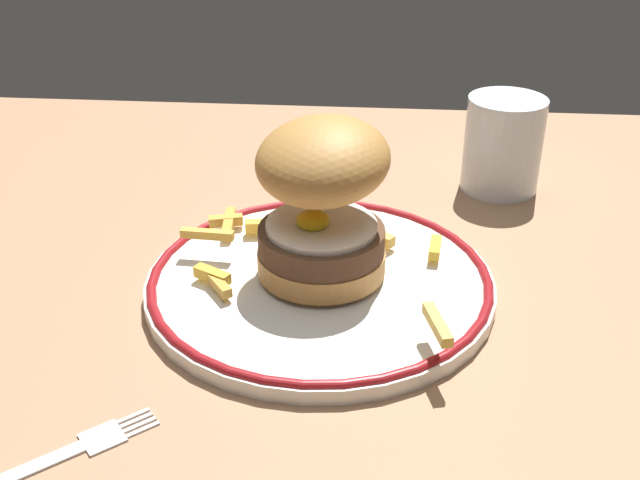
# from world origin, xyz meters

# --- Properties ---
(ground_plane) EXTENTS (1.33, 0.83, 0.04)m
(ground_plane) POSITION_xyz_m (0.00, 0.00, -0.02)
(ground_plane) COLOR #9D7252
(dinner_plate) EXTENTS (0.27, 0.27, 0.02)m
(dinner_plate) POSITION_xyz_m (0.04, -0.02, 0.01)
(dinner_plate) COLOR white
(dinner_plate) RESTS_ON ground_plane
(burger) EXTENTS (0.14, 0.14, 0.13)m
(burger) POSITION_xyz_m (0.04, -0.00, 0.08)
(burger) COLOR #B68040
(burger) RESTS_ON dinner_plate
(fries_pile) EXTENTS (0.21, 0.23, 0.02)m
(fries_pile) POSITION_xyz_m (0.02, 0.02, 0.02)
(fries_pile) COLOR gold
(fries_pile) RESTS_ON dinner_plate
(water_glass) EXTENTS (0.08, 0.08, 0.09)m
(water_glass) POSITION_xyz_m (0.20, 0.19, 0.04)
(water_glass) COLOR silver
(water_glass) RESTS_ON ground_plane
(fork) EXTENTS (0.12, 0.10, 0.00)m
(fork) POSITION_xyz_m (-0.10, -0.22, 0.00)
(fork) COLOR silver
(fork) RESTS_ON ground_plane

